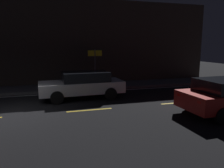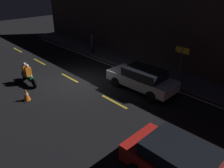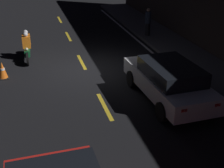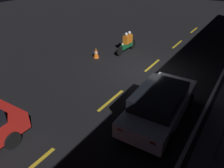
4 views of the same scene
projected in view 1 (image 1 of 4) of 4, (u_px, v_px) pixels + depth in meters
name	position (u px, v px, depth m)	size (l,w,h in m)	color
ground_plane	(2.00, 117.00, 8.59)	(56.00, 56.00, 0.00)	black
raised_curb	(18.00, 90.00, 13.45)	(28.00, 2.31, 0.16)	#4C4C4F
building_front	(18.00, 42.00, 14.18)	(28.00, 0.30, 5.97)	#382D28
lane_dash_d	(90.00, 110.00, 9.55)	(2.00, 0.14, 0.01)	gold
lane_dash_e	(179.00, 103.00, 10.79)	(2.00, 0.14, 0.01)	gold
lane_solid_kerb	(15.00, 96.00, 12.13)	(25.20, 0.14, 0.01)	silver
sedan_white	(83.00, 84.00, 11.62)	(4.44, 2.01, 1.42)	silver
shop_sign	(95.00, 60.00, 13.93)	(0.90, 0.08, 2.40)	#4C4C51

